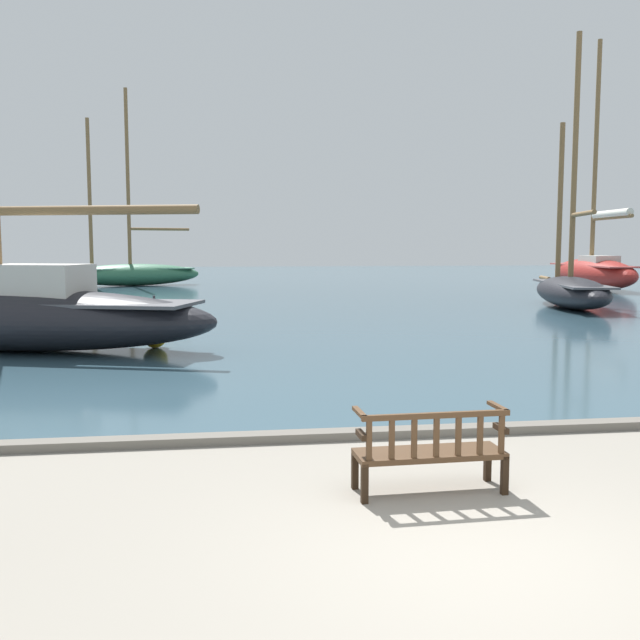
{
  "coord_description": "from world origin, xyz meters",
  "views": [
    {
      "loc": [
        -2.17,
        -5.57,
        2.64
      ],
      "look_at": [
        0.01,
        10.0,
        1.0
      ],
      "focal_mm": 40.0,
      "sensor_mm": 36.0,
      "label": 1
    }
  ],
  "objects_px": {
    "sailboat_far_starboard": "(133,271)",
    "sailboat_far_port": "(571,288)",
    "channel_buoy": "(155,335)",
    "park_bench": "(430,450)",
    "sailboat_distant_harbor": "(9,309)",
    "sailboat_nearest_starboard": "(593,270)"
  },
  "relations": [
    {
      "from": "park_bench",
      "to": "sailboat_distant_harbor",
      "type": "relative_size",
      "value": 0.12
    },
    {
      "from": "sailboat_far_port",
      "to": "channel_buoy",
      "type": "bearing_deg",
      "value": -149.02
    },
    {
      "from": "sailboat_far_starboard",
      "to": "sailboat_far_port",
      "type": "height_order",
      "value": "sailboat_far_starboard"
    },
    {
      "from": "sailboat_distant_harbor",
      "to": "channel_buoy",
      "type": "height_order",
      "value": "sailboat_distant_harbor"
    },
    {
      "from": "sailboat_far_starboard",
      "to": "channel_buoy",
      "type": "distance_m",
      "value": 29.23
    },
    {
      "from": "sailboat_far_starboard",
      "to": "channel_buoy",
      "type": "height_order",
      "value": "sailboat_far_starboard"
    },
    {
      "from": "sailboat_far_port",
      "to": "sailboat_nearest_starboard",
      "type": "bearing_deg",
      "value": 57.59
    },
    {
      "from": "park_bench",
      "to": "sailboat_far_starboard",
      "type": "distance_m",
      "value": 40.72
    },
    {
      "from": "sailboat_far_starboard",
      "to": "sailboat_far_port",
      "type": "xyz_separation_m",
      "value": [
        20.03,
        -19.28,
        -0.1
      ]
    },
    {
      "from": "sailboat_far_starboard",
      "to": "sailboat_far_port",
      "type": "relative_size",
      "value": 1.11
    },
    {
      "from": "sailboat_far_starboard",
      "to": "sailboat_far_port",
      "type": "distance_m",
      "value": 27.81
    },
    {
      "from": "sailboat_nearest_starboard",
      "to": "channel_buoy",
      "type": "xyz_separation_m",
      "value": [
        -23.59,
        -21.44,
        -0.82
      ]
    },
    {
      "from": "park_bench",
      "to": "sailboat_nearest_starboard",
      "type": "bearing_deg",
      "value": 58.68
    },
    {
      "from": "sailboat_distant_harbor",
      "to": "channel_buoy",
      "type": "bearing_deg",
      "value": -2.5
    },
    {
      "from": "sailboat_far_starboard",
      "to": "sailboat_distant_harbor",
      "type": "xyz_separation_m",
      "value": [
        0.4,
        -28.81,
        0.09
      ]
    },
    {
      "from": "sailboat_nearest_starboard",
      "to": "sailboat_far_starboard",
      "type": "bearing_deg",
      "value": 164.7
    },
    {
      "from": "park_bench",
      "to": "channel_buoy",
      "type": "xyz_separation_m",
      "value": [
        -3.85,
        11.01,
        -0.07
      ]
    },
    {
      "from": "channel_buoy",
      "to": "park_bench",
      "type": "bearing_deg",
      "value": -70.74
    },
    {
      "from": "sailboat_distant_harbor",
      "to": "sailboat_far_port",
      "type": "distance_m",
      "value": 21.83
    },
    {
      "from": "park_bench",
      "to": "sailboat_distant_harbor",
      "type": "xyz_separation_m",
      "value": [
        -7.36,
        11.16,
        0.63
      ]
    },
    {
      "from": "park_bench",
      "to": "sailboat_distant_harbor",
      "type": "distance_m",
      "value": 13.39
    },
    {
      "from": "sailboat_far_port",
      "to": "channel_buoy",
      "type": "xyz_separation_m",
      "value": [
        -16.12,
        -9.68,
        -0.52
      ]
    }
  ]
}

